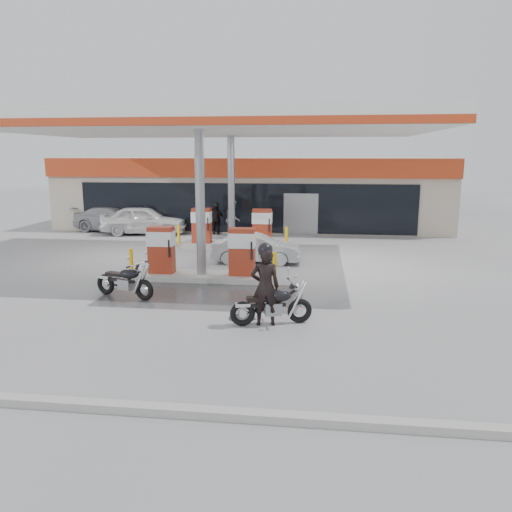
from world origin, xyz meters
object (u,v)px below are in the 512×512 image
at_px(pump_island_far, 232,232).
at_px(main_motorcycle, 273,306).
at_px(attendant, 233,219).
at_px(biker_walking, 216,219).
at_px(sedan_white, 144,220).
at_px(parked_motorcycle, 125,282).
at_px(pump_island_near, 202,259).
at_px(parked_car_left, 115,219).
at_px(hatchback_silver, 256,248).
at_px(biker_main, 265,287).

bearing_deg(pump_island_far, main_motorcycle, -74.65).
relative_size(attendant, biker_walking, 1.20).
height_order(pump_island_far, sedan_white, pump_island_far).
bearing_deg(parked_motorcycle, pump_island_far, 97.67).
bearing_deg(pump_island_near, main_motorcycle, -56.86).
distance_m(pump_island_far, attendant, 2.84).
relative_size(pump_island_far, parked_motorcycle, 2.53).
bearing_deg(biker_walking, parked_car_left, 165.24).
height_order(pump_island_near, hatchback_silver, pump_island_near).
relative_size(pump_island_far, attendant, 2.68).
height_order(pump_island_near, parked_car_left, pump_island_near).
xyz_separation_m(pump_island_near, attendant, (-0.43, 8.80, 0.25)).
xyz_separation_m(pump_island_far, main_motorcycle, (2.84, -10.35, -0.23)).
bearing_deg(parked_car_left, attendant, -89.04).
height_order(hatchback_silver, biker_walking, biker_walking).
height_order(main_motorcycle, attendant, attendant).
bearing_deg(main_motorcycle, hatchback_silver, 83.82).
bearing_deg(attendant, main_motorcycle, -173.59).
distance_m(pump_island_near, parked_motorcycle, 3.05).
xyz_separation_m(pump_island_far, attendant, (-0.43, 2.80, 0.25)).
height_order(pump_island_far, biker_walking, pump_island_far).
xyz_separation_m(pump_island_far, biker_walking, (-1.54, 3.80, 0.09)).
xyz_separation_m(biker_main, biker_walking, (-4.19, 14.21, -0.18)).
bearing_deg(parked_motorcycle, biker_walking, 108.26).
height_order(pump_island_far, parked_motorcycle, pump_island_far).
bearing_deg(main_motorcycle, pump_island_near, 106.61).
height_order(attendant, biker_walking, attendant).
height_order(pump_island_near, biker_walking, pump_island_near).
distance_m(sedan_white, hatchback_silver, 9.32).
xyz_separation_m(parked_motorcycle, attendant, (1.30, 11.31, 0.48)).
bearing_deg(biker_walking, sedan_white, 176.29).
relative_size(biker_main, parked_motorcycle, 0.96).
height_order(biker_main, biker_walking, biker_main).
xyz_separation_m(main_motorcycle, sedan_white, (-8.15, 13.55, 0.29)).
bearing_deg(attendant, sedan_white, 77.77).
xyz_separation_m(pump_island_near, pump_island_far, (0.00, 6.00, 0.00)).
distance_m(main_motorcycle, biker_main, 0.54).
distance_m(main_motorcycle, biker_walking, 14.82).
bearing_deg(hatchback_silver, parked_car_left, 50.24).
relative_size(pump_island_far, biker_main, 2.63).
relative_size(parked_motorcycle, biker_walking, 1.28).
relative_size(biker_main, hatchback_silver, 0.57).
distance_m(pump_island_far, biker_walking, 4.10).
relative_size(attendant, hatchback_silver, 0.55).
height_order(pump_island_near, parked_motorcycle, pump_island_near).
relative_size(pump_island_near, biker_main, 2.63).
relative_size(biker_main, parked_car_left, 0.42).
relative_size(main_motorcycle, hatchback_silver, 0.59).
bearing_deg(main_motorcycle, parked_car_left, 108.64).
xyz_separation_m(pump_island_far, parked_car_left, (-7.27, 4.00, -0.03)).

